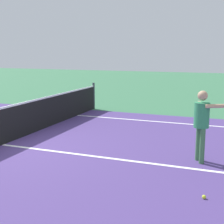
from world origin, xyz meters
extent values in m
plane|color=#38724C|center=(0.00, 0.00, 0.00)|extent=(60.00, 60.00, 0.00)
cube|color=#4C387A|center=(0.00, 0.00, 0.00)|extent=(10.62, 24.40, 0.00)
cube|color=white|center=(0.00, -3.20, 0.00)|extent=(0.10, 6.40, 0.01)
cylinder|color=#33383D|center=(5.58, 0.00, 0.54)|extent=(0.09, 0.09, 1.07)
cube|color=black|center=(0.00, 0.00, 0.46)|extent=(11.16, 0.02, 0.91)
cube|color=white|center=(0.00, 0.00, 0.94)|extent=(11.16, 0.03, 0.05)
cylinder|color=#3F7247|center=(0.60, -4.75, 0.38)|extent=(0.11, 0.11, 0.76)
cylinder|color=#3F7247|center=(0.40, -4.85, 0.38)|extent=(0.11, 0.11, 0.76)
cylinder|color=#338C59|center=(0.50, -4.80, 1.02)|extent=(0.32, 0.32, 0.53)
sphere|color=tan|center=(0.50, -4.80, 1.43)|extent=(0.21, 0.21, 0.21)
cylinder|color=tan|center=(0.65, -4.72, 1.03)|extent=(0.08, 0.08, 0.52)
cylinder|color=tan|center=(0.47, -5.11, 1.24)|extent=(0.31, 0.49, 0.08)
sphere|color=#CCE033|center=(-1.32, -5.08, 0.03)|extent=(0.07, 0.07, 0.07)
camera|label=1|loc=(-6.44, -5.49, 2.35)|focal=52.46mm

